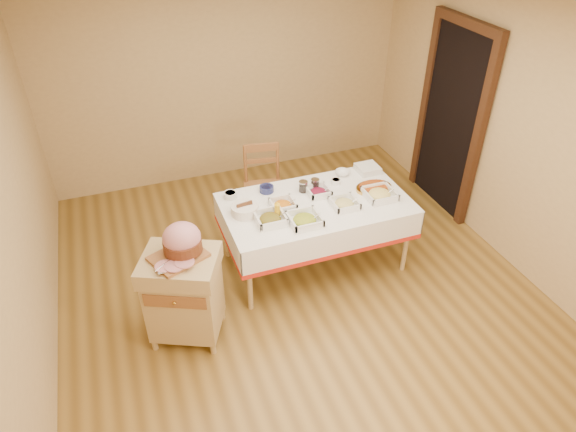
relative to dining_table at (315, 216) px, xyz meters
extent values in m
plane|color=brown|center=(-0.30, -0.30, -0.60)|extent=(5.00, 5.00, 0.00)
plane|color=white|center=(-0.30, -0.30, 2.00)|extent=(5.00, 5.00, 0.00)
plane|color=tan|center=(-0.30, 2.20, 0.70)|extent=(4.50, 0.00, 4.50)
plane|color=tan|center=(-0.30, -2.80, 0.70)|extent=(4.50, 0.00, 4.50)
plane|color=tan|center=(-2.55, -0.30, 0.70)|extent=(0.00, 5.00, 5.00)
plane|color=tan|center=(1.95, -0.30, 0.70)|extent=(0.00, 5.00, 5.00)
cube|color=black|center=(1.91, 0.60, 0.45)|extent=(0.06, 0.90, 2.10)
cube|color=#3E2213|center=(1.89, 0.10, 0.45)|extent=(0.08, 0.10, 2.10)
cube|color=#3E2213|center=(1.89, 1.10, 0.45)|extent=(0.08, 0.10, 2.10)
cube|color=#3E2213|center=(1.89, 0.60, 1.55)|extent=(0.08, 1.10, 0.10)
cube|color=tan|center=(0.00, 0.00, 0.13)|extent=(1.80, 1.00, 0.04)
cylinder|color=tan|center=(-0.82, -0.42, -0.24)|extent=(0.05, 0.05, 0.71)
cylinder|color=tan|center=(-0.82, 0.42, -0.24)|extent=(0.05, 0.05, 0.71)
cylinder|color=tan|center=(0.82, -0.42, -0.24)|extent=(0.05, 0.05, 0.71)
cylinder|color=tan|center=(0.82, 0.42, -0.24)|extent=(0.05, 0.05, 0.71)
cube|color=white|center=(0.00, 0.00, 0.16)|extent=(1.82, 1.02, 0.01)
cube|color=tan|center=(-1.43, -0.53, -0.19)|extent=(0.72, 0.67, 0.62)
cube|color=tan|center=(-1.43, -0.53, 0.20)|extent=(0.77, 0.73, 0.15)
cube|color=brown|center=(-1.43, -0.77, 0.02)|extent=(0.47, 0.23, 0.12)
sphere|color=#B58733|center=(-1.43, -0.78, 0.02)|extent=(0.03, 0.03, 0.03)
cylinder|color=tan|center=(-1.68, -0.74, -0.55)|extent=(0.05, 0.05, 0.10)
cylinder|color=tan|center=(-1.68, -0.33, -0.55)|extent=(0.05, 0.05, 0.10)
cylinder|color=tan|center=(-1.17, -0.74, -0.55)|extent=(0.05, 0.05, 0.10)
cylinder|color=tan|center=(-1.17, -0.33, -0.55)|extent=(0.05, 0.05, 0.10)
cube|color=brown|center=(-0.27, 0.84, -0.12)|extent=(0.49, 0.47, 0.03)
cylinder|color=brown|center=(-0.48, 0.69, -0.37)|extent=(0.04, 0.04, 0.46)
cylinder|color=brown|center=(-0.42, 1.05, -0.37)|extent=(0.04, 0.04, 0.46)
cylinder|color=brown|center=(-0.12, 0.63, -0.37)|extent=(0.04, 0.04, 0.46)
cylinder|color=brown|center=(-0.05, 0.99, -0.37)|extent=(0.04, 0.04, 0.46)
cylinder|color=brown|center=(-0.42, 1.05, 0.10)|extent=(0.04, 0.04, 0.49)
cylinder|color=brown|center=(-0.05, 0.99, 0.10)|extent=(0.04, 0.04, 0.49)
cube|color=brown|center=(-0.23, 1.02, 0.31)|extent=(0.39, 0.10, 0.09)
cube|color=brown|center=(-1.43, -0.53, 0.29)|extent=(0.41, 0.33, 0.03)
ellipsoid|color=#C37E86|center=(-1.37, -0.49, 0.43)|extent=(0.31, 0.28, 0.26)
cylinder|color=#5A2B14|center=(-1.37, -0.49, 0.36)|extent=(0.31, 0.31, 0.10)
cube|color=silver|center=(-1.48, -0.70, 0.31)|extent=(0.26, 0.12, 0.00)
cylinder|color=silver|center=(-1.51, -0.58, 0.31)|extent=(0.30, 0.09, 0.01)
cube|color=white|center=(-0.52, -0.16, 0.17)|extent=(0.27, 0.27, 0.02)
ellipsoid|color=#A52E12|center=(-0.52, -0.16, 0.20)|extent=(0.20, 0.20, 0.07)
cylinder|color=silver|center=(-0.46, -0.19, 0.20)|extent=(0.16, 0.01, 0.12)
cube|color=white|center=(-0.23, -0.28, 0.17)|extent=(0.29, 0.29, 0.02)
ellipsoid|color=gold|center=(-0.23, -0.28, 0.20)|extent=(0.22, 0.22, 0.08)
cylinder|color=silver|center=(-0.17, -0.31, 0.20)|extent=(0.16, 0.01, 0.12)
cube|color=white|center=(0.23, -0.16, 0.17)|extent=(0.25, 0.25, 0.01)
ellipsoid|color=#D4C771|center=(0.23, -0.16, 0.19)|extent=(0.19, 0.19, 0.07)
cylinder|color=silver|center=(0.28, -0.18, 0.19)|extent=(0.14, 0.01, 0.10)
cube|color=white|center=(0.63, -0.13, 0.17)|extent=(0.29, 0.29, 0.02)
ellipsoid|color=#E6D46D|center=(0.63, -0.13, 0.20)|extent=(0.22, 0.22, 0.08)
cylinder|color=silver|center=(0.69, -0.16, 0.20)|extent=(0.15, 0.01, 0.11)
cube|color=white|center=(-0.34, 0.02, 0.17)|extent=(0.23, 0.23, 0.02)
ellipsoid|color=orange|center=(-0.34, 0.02, 0.19)|extent=(0.17, 0.17, 0.06)
cylinder|color=silver|center=(-0.29, 0.00, 0.20)|extent=(0.15, 0.01, 0.11)
cube|color=white|center=(0.08, 0.12, 0.17)|extent=(0.22, 0.22, 0.01)
ellipsoid|color=maroon|center=(0.08, 0.12, 0.19)|extent=(0.17, 0.17, 0.06)
cylinder|color=silver|center=(0.13, 0.10, 0.20)|extent=(0.14, 0.01, 0.10)
cylinder|color=white|center=(-0.76, 0.37, 0.19)|extent=(0.13, 0.13, 0.06)
cylinder|color=black|center=(-0.76, 0.37, 0.21)|extent=(0.10, 0.10, 0.02)
cylinder|color=navy|center=(-0.39, 0.35, 0.19)|extent=(0.14, 0.14, 0.06)
cylinder|color=maroon|center=(-0.39, 0.35, 0.21)|extent=(0.12, 0.12, 0.02)
cylinder|color=white|center=(0.33, 0.25, 0.19)|extent=(0.10, 0.10, 0.05)
cylinder|color=orange|center=(0.33, 0.25, 0.20)|extent=(0.08, 0.08, 0.02)
imported|color=white|center=(0.03, 0.28, 0.18)|extent=(0.16, 0.16, 0.04)
imported|color=white|center=(0.47, 0.40, 0.19)|extent=(0.17, 0.17, 0.05)
cylinder|color=silver|center=(-0.04, 0.23, 0.21)|extent=(0.09, 0.09, 0.10)
cylinder|color=silver|center=(-0.04, 0.23, 0.27)|extent=(0.09, 0.09, 0.01)
cylinder|color=black|center=(-0.04, 0.23, 0.20)|extent=(0.07, 0.07, 0.08)
cylinder|color=silver|center=(0.09, 0.24, 0.21)|extent=(0.08, 0.08, 0.10)
cylinder|color=silver|center=(0.09, 0.24, 0.27)|extent=(0.09, 0.09, 0.01)
cylinder|color=black|center=(0.09, 0.24, 0.20)|extent=(0.07, 0.07, 0.07)
cylinder|color=yellow|center=(-0.43, -0.09, 0.23)|extent=(0.05, 0.05, 0.13)
cone|color=yellow|center=(-0.43, -0.09, 0.31)|extent=(0.03, 0.03, 0.03)
cylinder|color=white|center=(-0.71, 0.05, 0.21)|extent=(0.26, 0.26, 0.09)
cube|color=white|center=(0.75, 0.37, 0.17)|extent=(0.23, 0.23, 0.01)
cube|color=white|center=(0.75, 0.37, 0.18)|extent=(0.23, 0.23, 0.01)
cube|color=white|center=(0.75, 0.37, 0.20)|extent=(0.23, 0.23, 0.01)
cube|color=white|center=(0.75, 0.37, 0.21)|extent=(0.23, 0.23, 0.01)
cube|color=white|center=(0.75, 0.37, 0.22)|extent=(0.23, 0.23, 0.01)
ellipsoid|color=#B58733|center=(0.64, 0.02, 0.18)|extent=(0.37, 0.27, 0.03)
ellipsoid|color=#943E0F|center=(0.64, 0.02, 0.19)|extent=(0.32, 0.22, 0.04)
camera|label=1|loc=(-1.70, -3.84, 2.91)|focal=32.00mm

